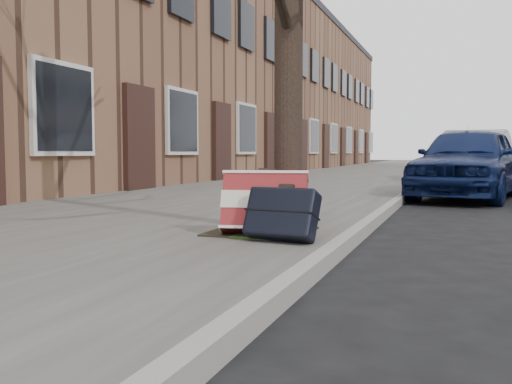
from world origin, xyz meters
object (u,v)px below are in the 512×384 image
(suitcase_red, at_px, (265,204))
(car_near_mid, at_px, (473,157))
(suitcase_navy, at_px, (282,213))
(car_near_front, at_px, (468,162))

(suitcase_red, xyz_separation_m, car_near_mid, (1.87, 11.35, 0.31))
(suitcase_navy, relative_size, car_near_front, 0.15)
(suitcase_red, height_order, suitcase_navy, suitcase_red)
(car_near_front, bearing_deg, suitcase_navy, -91.74)
(suitcase_red, distance_m, suitcase_navy, 0.34)
(suitcase_red, xyz_separation_m, suitcase_navy, (0.23, -0.25, -0.05))
(car_near_front, bearing_deg, car_near_mid, 98.89)
(suitcase_red, bearing_deg, car_near_front, 62.70)
(suitcase_red, relative_size, car_near_front, 0.19)
(suitcase_red, xyz_separation_m, car_near_front, (1.68, 6.24, 0.26))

